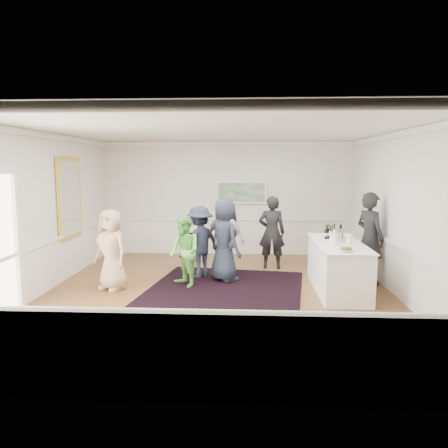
# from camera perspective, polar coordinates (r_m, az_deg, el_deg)

# --- Properties ---
(floor) EXTENTS (8.00, 8.00, 0.00)m
(floor) POSITION_cam_1_polar(r_m,az_deg,el_deg) (8.77, -0.81, -9.16)
(floor) COLOR brown
(floor) RESTS_ON ground
(ceiling) EXTENTS (7.00, 8.00, 0.02)m
(ceiling) POSITION_cam_1_polar(r_m,az_deg,el_deg) (8.41, -0.85, 12.18)
(ceiling) COLOR white
(ceiling) RESTS_ON wall_back
(wall_left) EXTENTS (0.02, 8.00, 3.20)m
(wall_left) POSITION_cam_1_polar(r_m,az_deg,el_deg) (9.36, -22.74, 1.32)
(wall_left) COLOR white
(wall_left) RESTS_ON floor
(wall_right) EXTENTS (0.02, 8.00, 3.20)m
(wall_right) POSITION_cam_1_polar(r_m,az_deg,el_deg) (8.91, 22.24, 1.05)
(wall_right) COLOR white
(wall_right) RESTS_ON floor
(wall_back) EXTENTS (7.00, 0.02, 3.20)m
(wall_back) POSITION_cam_1_polar(r_m,az_deg,el_deg) (12.42, 0.44, 3.37)
(wall_back) COLOR white
(wall_back) RESTS_ON floor
(wall_front) EXTENTS (7.00, 0.02, 3.20)m
(wall_front) POSITION_cam_1_polar(r_m,az_deg,el_deg) (4.51, -4.33, -4.46)
(wall_front) COLOR white
(wall_front) RESTS_ON floor
(wainscoting) EXTENTS (7.00, 8.00, 1.00)m
(wainscoting) POSITION_cam_1_polar(r_m,az_deg,el_deg) (8.63, -0.81, -5.98)
(wainscoting) COLOR white
(wainscoting) RESTS_ON floor
(mirror) EXTENTS (0.05, 1.25, 1.85)m
(mirror) POSITION_cam_1_polar(r_m,az_deg,el_deg) (10.50, -19.49, 3.21)
(mirror) COLOR yellow
(mirror) RESTS_ON wall_left
(landscape_painting) EXTENTS (1.44, 0.06, 0.66)m
(landscape_painting) POSITION_cam_1_polar(r_m,az_deg,el_deg) (12.34, 2.29, 4.17)
(landscape_painting) COLOR white
(landscape_painting) RESTS_ON wall_back
(area_rug) EXTENTS (3.63, 4.45, 0.02)m
(area_rug) POSITION_cam_1_polar(r_m,az_deg,el_deg) (8.77, -0.31, -9.09)
(area_rug) COLOR black
(area_rug) RESTS_ON floor
(serving_table) EXTENTS (0.93, 2.46, 1.00)m
(serving_table) POSITION_cam_1_polar(r_m,az_deg,el_deg) (9.20, 14.61, -5.37)
(serving_table) COLOR white
(serving_table) RESTS_ON floor
(bartender) EXTENTS (0.77, 0.86, 1.98)m
(bartender) POSITION_cam_1_polar(r_m,az_deg,el_deg) (9.86, 18.51, -1.77)
(bartender) COLOR black
(bartender) RESTS_ON floor
(guest_tan) EXTENTS (0.97, 0.87, 1.66)m
(guest_tan) POSITION_cam_1_polar(r_m,az_deg,el_deg) (9.20, -14.54, -3.27)
(guest_tan) COLOR tan
(guest_tan) RESTS_ON floor
(guest_green) EXTENTS (0.89, 0.92, 1.50)m
(guest_green) POSITION_cam_1_polar(r_m,az_deg,el_deg) (9.19, -5.19, -3.57)
(guest_green) COLOR #6BCE52
(guest_green) RESTS_ON floor
(guest_lilac) EXTENTS (1.11, 1.01, 1.81)m
(guest_lilac) POSITION_cam_1_polar(r_m,az_deg,el_deg) (9.64, 0.18, -2.07)
(guest_lilac) COLOR #ABA6BA
(guest_lilac) RESTS_ON floor
(guest_dark_a) EXTENTS (1.18, 1.16, 1.63)m
(guest_dark_a) POSITION_cam_1_polar(r_m,az_deg,el_deg) (9.89, -3.19, -2.37)
(guest_dark_a) COLOR #202636
(guest_dark_a) RESTS_ON floor
(guest_dark_b) EXTENTS (0.68, 0.47, 1.80)m
(guest_dark_b) POSITION_cam_1_polar(r_m,az_deg,el_deg) (10.81, 6.25, -1.08)
(guest_dark_b) COLOR black
(guest_dark_b) RESTS_ON floor
(guest_navy) EXTENTS (0.99, 1.06, 1.82)m
(guest_navy) POSITION_cam_1_polar(r_m,az_deg,el_deg) (9.59, 0.11, -2.09)
(guest_navy) COLOR #202636
(guest_navy) RESTS_ON floor
(wine_bottles) EXTENTS (0.41, 0.32, 0.31)m
(wine_bottles) POSITION_cam_1_polar(r_m,az_deg,el_deg) (9.57, 14.17, -0.89)
(wine_bottles) COLOR black
(wine_bottles) RESTS_ON serving_table
(juice_pitchers) EXTENTS (0.39, 0.36, 0.24)m
(juice_pitchers) POSITION_cam_1_polar(r_m,az_deg,el_deg) (8.87, 14.78, -1.82)
(juice_pitchers) COLOR #6EA53B
(juice_pitchers) RESTS_ON serving_table
(ice_bucket) EXTENTS (0.26, 0.26, 0.25)m
(ice_bucket) POSITION_cam_1_polar(r_m,az_deg,el_deg) (9.23, 14.56, -1.47)
(ice_bucket) COLOR silver
(ice_bucket) RESTS_ON serving_table
(nut_bowl) EXTENTS (0.25, 0.25, 0.07)m
(nut_bowl) POSITION_cam_1_polar(r_m,az_deg,el_deg) (8.16, 15.66, -3.26)
(nut_bowl) COLOR white
(nut_bowl) RESTS_ON serving_table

